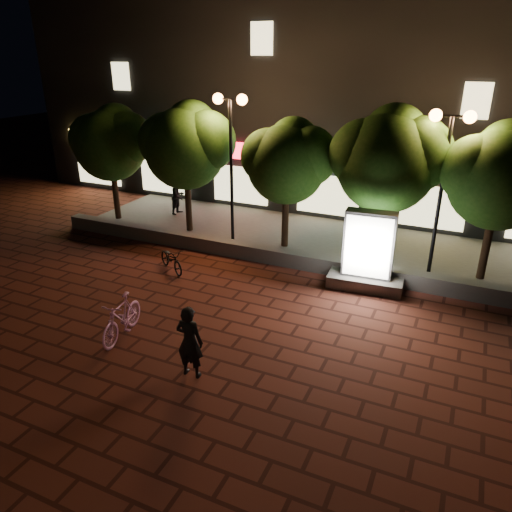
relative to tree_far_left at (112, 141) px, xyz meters
The scene contains 16 objects.
ground 9.43m from the tree_far_left, 38.18° to the right, with size 80.00×80.00×0.00m, color #5A251C.
retaining_wall 7.72m from the tree_far_left, 11.89° to the right, with size 16.00×0.45×0.50m, color #64605C.
sidewalk 7.74m from the tree_far_left, ahead, with size 16.00×5.00×0.08m, color #64605C.
building_block 10.38m from the tree_far_left, 47.32° to the left, with size 28.00×8.12×11.30m.
tree_far_left is the anchor object (origin of this frame).
tree_left 3.51m from the tree_far_left, ahead, with size 3.60×3.00×4.89m.
tree_mid 7.50m from the tree_far_left, ahead, with size 3.24×2.70×4.50m.
tree_right 10.81m from the tree_far_left, ahead, with size 3.72×3.10×5.07m.
tree_far_right 14.00m from the tree_far_left, ahead, with size 3.48×2.90×4.76m.
street_lamp_left 5.50m from the tree_far_left, ahead, with size 1.26×0.36×5.18m.
street_lamp_right 12.47m from the tree_far_left, ahead, with size 1.26×0.36×4.98m.
ad_kiosk 11.22m from the tree_far_left, 10.30° to the right, with size 2.26×1.25×2.37m.
scooter_pink 9.75m from the tree_far_left, 50.53° to the right, with size 0.50×1.79×1.07m, color #D484C4.
rider 11.67m from the tree_far_left, 43.39° to the right, with size 0.62×0.41×1.69m, color black.
scooter_parked 6.60m from the tree_far_left, 35.17° to the right, with size 0.52×1.50×0.79m, color black.
pedestrian 3.48m from the tree_far_left, 38.41° to the left, with size 0.74×0.58×1.52m, color black.
Camera 1 is at (6.24, -9.71, 6.55)m, focal length 33.73 mm.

